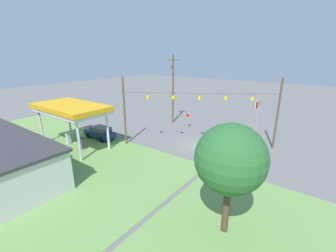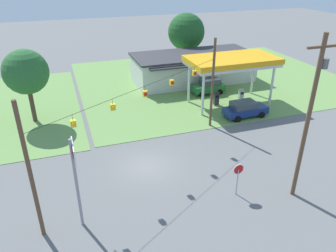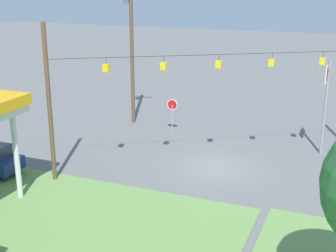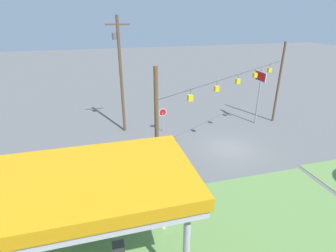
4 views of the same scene
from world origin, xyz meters
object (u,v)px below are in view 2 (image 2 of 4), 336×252
Objects in this scene: car_at_pumps_front at (245,109)px; stop_sign_overhead at (75,168)px; fuel_pump_near at (216,99)px; stop_sign_roadside at (238,173)px; tree_behind_station at (186,32)px; car_at_pumps_rear at (208,86)px; fuel_pump_far at (241,96)px; utility_pole_main at (310,114)px; tree_west_verge at (26,72)px; gas_station_canopy at (232,62)px; gas_station_store at (193,67)px.

car_at_pumps_front is 21.02m from stop_sign_overhead.
stop_sign_roadside is at bearing -111.45° from fuel_pump_near.
fuel_pump_near is 22.10m from stop_sign_overhead.
stop_sign_overhead is 0.74× the size of tree_behind_station.
fuel_pump_far is at bearing 120.24° from car_at_pumps_rear.
tree_west_verge is at bearing 133.25° from utility_pole_main.
utility_pole_main reaches higher than car_at_pumps_front.
utility_pole_main reaches higher than tree_west_verge.
tree_behind_station is (-1.06, 14.73, 4.73)m from fuel_pump_far.
utility_pole_main is at bearing -102.61° from gas_station_canopy.
gas_station_canopy is 23.05m from stop_sign_overhead.
tree_west_verge is at bearing 1.70° from car_at_pumps_rear.
car_at_pumps_rear is 25.21m from stop_sign_overhead.
car_at_pumps_rear is (0.77, 3.76, 0.21)m from fuel_pump_near.
tree_behind_station is at bearing 29.93° from tree_west_verge.
stop_sign_roadside is at bearing 68.02° from car_at_pumps_rear.
car_at_pumps_front is 0.42× the size of utility_pole_main.
tree_behind_station is (18.47, 29.18, 1.26)m from stop_sign_overhead.
fuel_pump_near is 0.34× the size of car_at_pumps_front.
tree_west_verge is at bearing 162.12° from car_at_pumps_front.
car_at_pumps_front is 0.63× the size of tree_west_verge.
car_at_pumps_rear is at bearing -109.54° from stop_sign_roadside.
utility_pole_main is 1.51× the size of tree_west_verge.
gas_station_store reaches higher than car_at_pumps_rear.
fuel_pump_near is at bearing 180.00° from fuel_pump_far.
tree_behind_station reaches higher than fuel_pump_near.
fuel_pump_near is 16.10m from stop_sign_roadside.
car_at_pumps_rear is 11.94m from tree_behind_station.
gas_station_canopy is at bearing 99.89° from car_at_pumps_rear.
car_at_pumps_front is at bearing -92.27° from gas_station_canopy.
car_at_pumps_rear is (-0.82, 3.76, -3.96)m from gas_station_canopy.
gas_station_store reaches higher than fuel_pump_far.
fuel_pump_far is 0.38× the size of car_at_pumps_rear.
stop_sign_roadside reaches higher than car_at_pumps_front.
gas_station_canopy reaches higher than stop_sign_roadside.
car_at_pumps_front is 0.57× the size of tree_behind_station.
car_at_pumps_front is 13.40m from stop_sign_roadside.
utility_pole_main is (-2.04, -16.22, 5.47)m from fuel_pump_near.
tree_behind_station is at bearing 82.35° from utility_pole_main.
stop_sign_overhead reaches higher than car_at_pumps_front.
car_at_pumps_rear is at bearing 102.32° from gas_station_canopy.
stop_sign_overhead is at bearing -143.50° from fuel_pump_far.
car_at_pumps_rear is at bearing 78.44° from fuel_pump_near.
utility_pole_main is (-2.89, -24.99, 4.31)m from gas_station_store.
car_at_pumps_front is 13.99m from utility_pole_main.
tree_west_verge reaches higher than fuel_pump_near.
car_at_pumps_front is 1.87× the size of stop_sign_roadside.
gas_station_store is 6.47× the size of stop_sign_roadside.
tree_behind_station is (4.16, 30.95, -0.74)m from utility_pole_main.
fuel_pump_far is at bearing -75.09° from gas_station_store.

